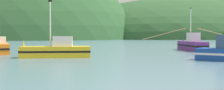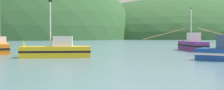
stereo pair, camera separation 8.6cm
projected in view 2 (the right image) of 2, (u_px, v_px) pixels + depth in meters
The scene contains 6 objects.
hill_mid_right at pixel (204, 38), 259.23m from camera, with size 183.53×146.83×62.80m, color #47703D.
hill_far_left at pixel (9, 39), 188.58m from camera, with size 161.86×129.49×108.85m, color #2D562D.
hill_far_center at pixel (188, 38), 238.59m from camera, with size 213.09×170.47×65.73m, color #2D562D.
fishing_boat_orange at pixel (0, 47), 37.53m from camera, with size 4.89×9.20×7.50m.
fishing_boat_yellow at pixel (57, 50), 29.99m from camera, with size 7.24×2.68×5.95m.
fishing_boat_purple at pixel (192, 45), 44.02m from camera, with size 15.05×9.91×6.60m.
Camera 2 is at (-0.15, -0.56, 2.25)m, focal length 46.38 mm.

